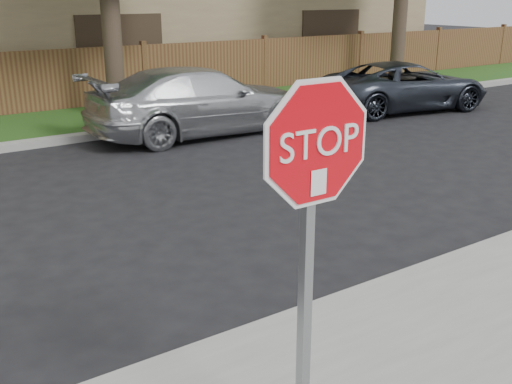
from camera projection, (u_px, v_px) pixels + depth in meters
ground at (261, 329)px, 5.50m from camera, size 90.00×90.00×0.00m
far_curb at (28, 144)px, 11.88m from camera, size 70.00×0.30×0.15m
grass_strip at (9, 130)px, 13.18m from camera, size 70.00×3.00×0.12m
stop_sign at (313, 197)px, 3.41m from camera, size 1.01×0.13×2.55m
sedan_right at (201, 101)px, 12.87m from camera, size 4.99×2.06×1.44m
sedan_far_right at (405, 86)px, 15.58m from camera, size 4.78×2.82×1.25m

